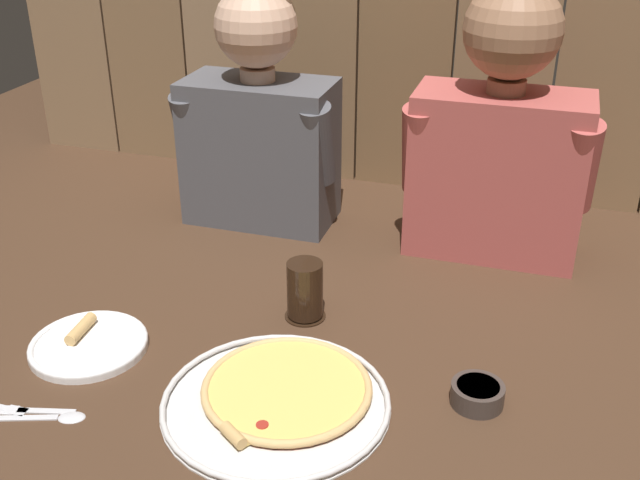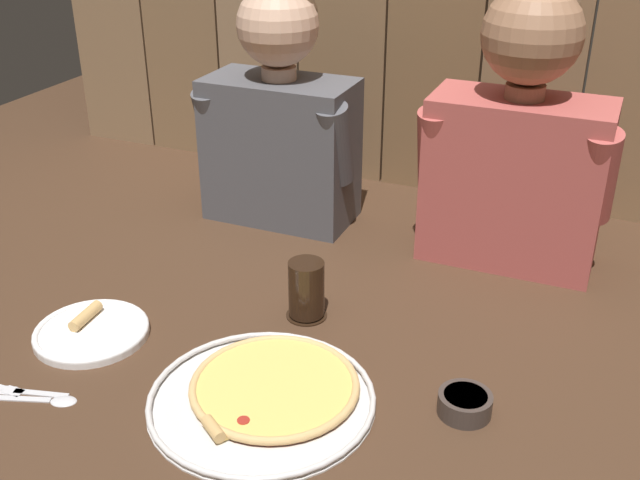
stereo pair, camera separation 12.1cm
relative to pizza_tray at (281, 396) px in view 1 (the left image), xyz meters
The scene contains 9 objects.
ground_plane 0.14m from the pizza_tray, 93.70° to the left, with size 3.20×3.20×0.00m, color #422B1C.
pizza_tray is the anchor object (origin of this frame).
dinner_plate 0.39m from the pizza_tray, behind, with size 0.21×0.21×0.03m.
drinking_glass 0.26m from the pizza_tray, 99.39° to the left, with size 0.08×0.08×0.12m.
dipping_bowl 0.32m from the pizza_tray, 16.45° to the left, with size 0.09×0.09×0.04m.
table_knife 0.41m from the pizza_tray, 158.99° to the right, with size 0.15×0.06×0.01m.
table_spoon 0.36m from the pizza_tray, 155.77° to the right, with size 0.14×0.06×0.01m.
diner_left 0.76m from the pizza_tray, 113.58° to the left, with size 0.38×0.20×0.56m.
diner_right 0.76m from the pizza_tray, 67.78° to the left, with size 0.40×0.21×0.60m.
Camera 1 is at (0.37, -1.07, 0.81)m, focal length 42.78 mm.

